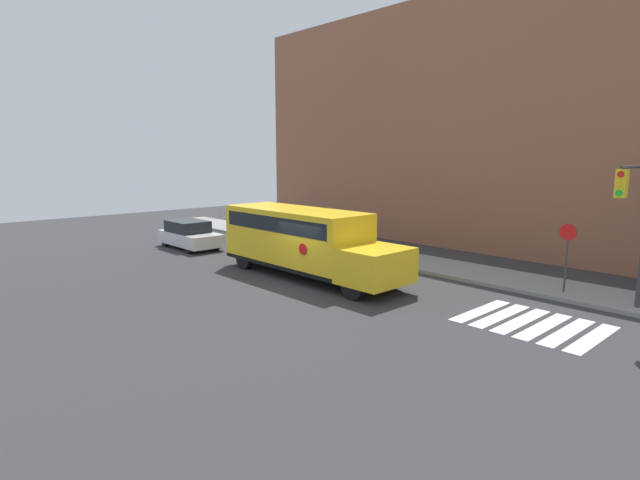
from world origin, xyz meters
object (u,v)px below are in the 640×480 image
at_px(school_bus, 303,238).
at_px(traffic_light, 638,214).
at_px(stop_sign, 567,250).
at_px(parked_car, 190,235).

distance_m(school_bus, traffic_light, 12.15).
bearing_deg(school_bus, traffic_light, 18.59).
bearing_deg(stop_sign, parked_car, -163.84).
relative_size(school_bus, parked_car, 2.19).
height_order(parked_car, stop_sign, stop_sign).
height_order(school_bus, traffic_light, traffic_light).
bearing_deg(stop_sign, school_bus, -151.15).
xyz_separation_m(school_bus, stop_sign, (8.98, 4.95, 0.10)).
xyz_separation_m(parked_car, traffic_light, (20.73, 4.19, 2.61)).
xyz_separation_m(school_bus, traffic_light, (11.40, 3.83, 1.73)).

